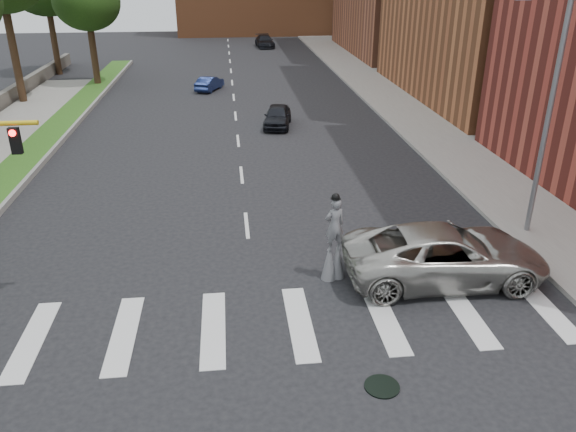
{
  "coord_description": "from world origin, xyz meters",
  "views": [
    {
      "loc": [
        -0.6,
        -12.84,
        9.84
      ],
      "look_at": [
        1.37,
        5.0,
        1.7
      ],
      "focal_mm": 35.0,
      "sensor_mm": 36.0,
      "label": 1
    }
  ],
  "objects": [
    {
      "name": "ground_plane",
      "position": [
        0.0,
        0.0,
        0.0
      ],
      "size": [
        160.0,
        160.0,
        0.0
      ],
      "primitive_type": "plane",
      "color": "black",
      "rests_on": "ground"
    },
    {
      "name": "manhole",
      "position": [
        3.0,
        -2.0,
        0.02
      ],
      "size": [
        0.9,
        0.9,
        0.04
      ],
      "primitive_type": "cylinder",
      "color": "black",
      "rests_on": "ground"
    },
    {
      "name": "sidewalk_right",
      "position": [
        12.5,
        25.0,
        0.09
      ],
      "size": [
        5.0,
        90.0,
        0.18
      ],
      "primitive_type": "cube",
      "color": "gray",
      "rests_on": "ground"
    },
    {
      "name": "car_mid",
      "position": [
        -1.93,
        34.88,
        0.59
      ],
      "size": [
        2.49,
        3.76,
        1.17
      ],
      "primitive_type": "imported",
      "rotation": [
        0.0,
        0.0,
        2.75
      ],
      "color": "navy",
      "rests_on": "ground"
    },
    {
      "name": "car_far",
      "position": [
        4.57,
        60.46,
        0.72
      ],
      "size": [
        2.41,
        5.13,
        1.45
      ],
      "primitive_type": "imported",
      "rotation": [
        0.0,
        0.0,
        0.08
      ],
      "color": "black",
      "rests_on": "ground"
    },
    {
      "name": "suv_crossing",
      "position": [
        6.43,
        3.0,
        0.94
      ],
      "size": [
        6.81,
        3.23,
        1.88
      ],
      "primitive_type": "imported",
      "rotation": [
        0.0,
        0.0,
        1.55
      ],
      "color": "#A8A69F",
      "rests_on": "ground"
    },
    {
      "name": "tree_6",
      "position": [
        -11.62,
        37.81,
        6.81
      ],
      "size": [
        5.43,
        5.43,
        9.17
      ],
      "color": "black",
      "rests_on": "ground"
    },
    {
      "name": "grass_median",
      "position": [
        -11.5,
        20.0,
        0.12
      ],
      "size": [
        2.0,
        60.0,
        0.25
      ],
      "primitive_type": "cube",
      "color": "#265317",
      "rests_on": "ground"
    },
    {
      "name": "median_curb",
      "position": [
        -10.45,
        20.0,
        0.14
      ],
      "size": [
        0.2,
        60.0,
        0.28
      ],
      "primitive_type": "cube",
      "color": "gray",
      "rests_on": "ground"
    },
    {
      "name": "car_near",
      "position": [
        2.68,
        22.97,
        0.69
      ],
      "size": [
        2.32,
        4.28,
        1.38
      ],
      "primitive_type": "imported",
      "rotation": [
        0.0,
        0.0,
        -0.17
      ],
      "color": "black",
      "rests_on": "ground"
    },
    {
      "name": "streetlight",
      "position": [
        10.9,
        6.0,
        4.9
      ],
      "size": [
        2.05,
        0.2,
        9.0
      ],
      "color": "slate",
      "rests_on": "ground"
    },
    {
      "name": "stilt_performer",
      "position": [
        2.75,
        3.5,
        1.27
      ],
      "size": [
        0.83,
        0.63,
        3.11
      ],
      "rotation": [
        0.0,
        0.0,
        3.44
      ],
      "color": "black",
      "rests_on": "ground"
    }
  ]
}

